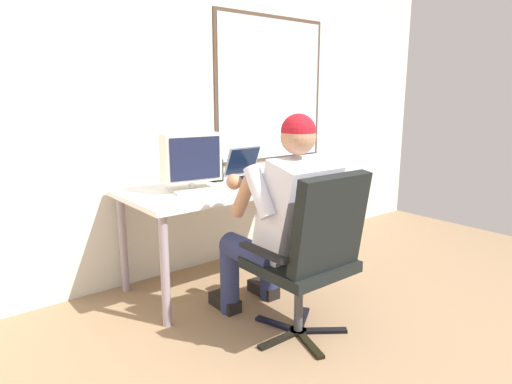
{
  "coord_description": "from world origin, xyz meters",
  "views": [
    {
      "loc": [
        -1.66,
        -0.41,
        1.34
      ],
      "look_at": [
        0.02,
        1.67,
        0.76
      ],
      "focal_mm": 30.96,
      "sensor_mm": 36.0,
      "label": 1
    }
  ],
  "objects_px": {
    "desk": "(227,196)",
    "wine_glass": "(297,166)",
    "office_chair": "(313,249)",
    "crt_monitor": "(191,159)",
    "desk_speaker": "(217,170)",
    "coffee_mug": "(257,180)",
    "person_seated": "(282,219)",
    "laptop": "(250,170)"
  },
  "relations": [
    {
      "from": "laptop",
      "to": "wine_glass",
      "type": "distance_m",
      "value": 0.37
    },
    {
      "from": "crt_monitor",
      "to": "desk_speaker",
      "type": "bearing_deg",
      "value": 28.78
    },
    {
      "from": "laptop",
      "to": "coffee_mug",
      "type": "height_order",
      "value": "laptop"
    },
    {
      "from": "wine_glass",
      "to": "coffee_mug",
      "type": "height_order",
      "value": "wine_glass"
    },
    {
      "from": "laptop",
      "to": "coffee_mug",
      "type": "bearing_deg",
      "value": -120.98
    },
    {
      "from": "crt_monitor",
      "to": "coffee_mug",
      "type": "bearing_deg",
      "value": -24.06
    },
    {
      "from": "desk",
      "to": "person_seated",
      "type": "relative_size",
      "value": 1.17
    },
    {
      "from": "desk",
      "to": "wine_glass",
      "type": "distance_m",
      "value": 0.57
    },
    {
      "from": "person_seated",
      "to": "desk_speaker",
      "type": "bearing_deg",
      "value": 80.97
    },
    {
      "from": "laptop",
      "to": "wine_glass",
      "type": "height_order",
      "value": "laptop"
    },
    {
      "from": "person_seated",
      "to": "wine_glass",
      "type": "xyz_separation_m",
      "value": [
        0.61,
        0.51,
        0.19
      ]
    },
    {
      "from": "desk_speaker",
      "to": "office_chair",
      "type": "bearing_deg",
      "value": -97.16
    },
    {
      "from": "coffee_mug",
      "to": "wine_glass",
      "type": "bearing_deg",
      "value": -1.14
    },
    {
      "from": "desk",
      "to": "coffee_mug",
      "type": "bearing_deg",
      "value": -59.11
    },
    {
      "from": "crt_monitor",
      "to": "wine_glass",
      "type": "relative_size",
      "value": 2.44
    },
    {
      "from": "office_chair",
      "to": "coffee_mug",
      "type": "xyz_separation_m",
      "value": [
        0.23,
        0.77,
        0.23
      ]
    },
    {
      "from": "desk_speaker",
      "to": "coffee_mug",
      "type": "height_order",
      "value": "desk_speaker"
    },
    {
      "from": "office_chair",
      "to": "person_seated",
      "type": "bearing_deg",
      "value": 89.32
    },
    {
      "from": "office_chair",
      "to": "crt_monitor",
      "type": "bearing_deg",
      "value": 100.22
    },
    {
      "from": "office_chair",
      "to": "person_seated",
      "type": "relative_size",
      "value": 0.77
    },
    {
      "from": "desk",
      "to": "person_seated",
      "type": "bearing_deg",
      "value": -99.26
    },
    {
      "from": "crt_monitor",
      "to": "laptop",
      "type": "xyz_separation_m",
      "value": [
        0.59,
        0.12,
        -0.15
      ]
    },
    {
      "from": "desk",
      "to": "desk_speaker",
      "type": "height_order",
      "value": "desk_speaker"
    },
    {
      "from": "person_seated",
      "to": "laptop",
      "type": "xyz_separation_m",
      "value": [
        0.41,
        0.82,
        0.13
      ]
    },
    {
      "from": "laptop",
      "to": "coffee_mug",
      "type": "xyz_separation_m",
      "value": [
        -0.18,
        -0.3,
        -0.01
      ]
    },
    {
      "from": "desk",
      "to": "wine_glass",
      "type": "xyz_separation_m",
      "value": [
        0.49,
        -0.2,
        0.19
      ]
    },
    {
      "from": "desk",
      "to": "office_chair",
      "type": "relative_size",
      "value": 1.51
    },
    {
      "from": "desk",
      "to": "laptop",
      "type": "distance_m",
      "value": 0.34
    },
    {
      "from": "desk",
      "to": "office_chair",
      "type": "height_order",
      "value": "office_chair"
    },
    {
      "from": "office_chair",
      "to": "desk_speaker",
      "type": "height_order",
      "value": "office_chair"
    },
    {
      "from": "office_chair",
      "to": "crt_monitor",
      "type": "xyz_separation_m",
      "value": [
        -0.17,
        0.95,
        0.39
      ]
    },
    {
      "from": "laptop",
      "to": "crt_monitor",
      "type": "bearing_deg",
      "value": -168.51
    },
    {
      "from": "desk",
      "to": "office_chair",
      "type": "xyz_separation_m",
      "value": [
        -0.12,
        -0.96,
        -0.1
      ]
    },
    {
      "from": "crt_monitor",
      "to": "wine_glass",
      "type": "bearing_deg",
      "value": -13.51
    },
    {
      "from": "laptop",
      "to": "wine_glass",
      "type": "relative_size",
      "value": 2.18
    },
    {
      "from": "crt_monitor",
      "to": "person_seated",
      "type": "bearing_deg",
      "value": -75.95
    },
    {
      "from": "office_chair",
      "to": "wine_glass",
      "type": "relative_size",
      "value": 5.9
    },
    {
      "from": "laptop",
      "to": "desk_speaker",
      "type": "relative_size",
      "value": 2.2
    },
    {
      "from": "person_seated",
      "to": "desk_speaker",
      "type": "distance_m",
      "value": 0.9
    },
    {
      "from": "desk",
      "to": "wine_glass",
      "type": "height_order",
      "value": "wine_glass"
    },
    {
      "from": "coffee_mug",
      "to": "person_seated",
      "type": "bearing_deg",
      "value": -114.01
    },
    {
      "from": "desk",
      "to": "office_chair",
      "type": "bearing_deg",
      "value": -97.03
    }
  ]
}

